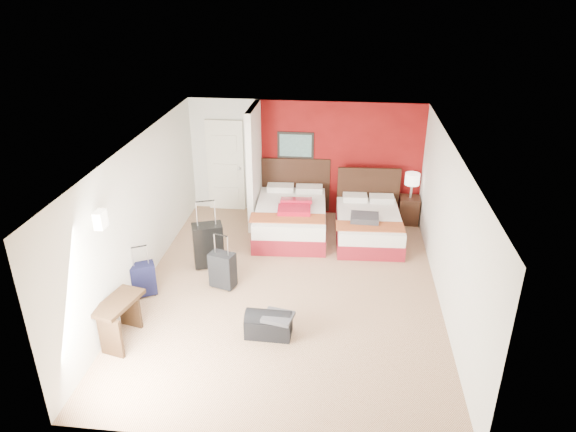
# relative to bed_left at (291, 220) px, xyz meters

# --- Properties ---
(ground) EXTENTS (6.50, 6.50, 0.00)m
(ground) POSITION_rel_bed_left_xyz_m (0.19, -2.12, -0.30)
(ground) COLOR tan
(ground) RESTS_ON ground
(room_walls) EXTENTS (5.02, 6.52, 2.50)m
(room_walls) POSITION_rel_bed_left_xyz_m (-1.22, -0.70, 0.95)
(room_walls) COLOR silver
(room_walls) RESTS_ON ground
(red_accent_panel) EXTENTS (3.50, 0.04, 2.50)m
(red_accent_panel) POSITION_rel_bed_left_xyz_m (0.94, 1.11, 0.95)
(red_accent_panel) COLOR maroon
(red_accent_panel) RESTS_ON ground
(partition_wall) EXTENTS (0.12, 1.20, 2.50)m
(partition_wall) POSITION_rel_bed_left_xyz_m (-0.81, 0.49, 0.95)
(partition_wall) COLOR silver
(partition_wall) RESTS_ON ground
(entry_door) EXTENTS (0.82, 0.06, 2.05)m
(entry_door) POSITION_rel_bed_left_xyz_m (-1.56, 1.08, 0.72)
(entry_door) COLOR silver
(entry_door) RESTS_ON ground
(bed_left) EXTENTS (1.53, 2.10, 0.61)m
(bed_left) POSITION_rel_bed_left_xyz_m (0.00, 0.00, 0.00)
(bed_left) COLOR white
(bed_left) RESTS_ON ground
(bed_right) EXTENTS (1.34, 1.85, 0.54)m
(bed_right) POSITION_rel_bed_left_xyz_m (1.57, -0.11, -0.03)
(bed_right) COLOR silver
(bed_right) RESTS_ON ground
(red_suitcase_open) EXTENTS (0.70, 0.92, 0.11)m
(red_suitcase_open) POSITION_rel_bed_left_xyz_m (0.10, -0.10, 0.36)
(red_suitcase_open) COLOR #AB0E26
(red_suitcase_open) RESTS_ON bed_left
(jacket_bundle) EXTENTS (0.55, 0.44, 0.13)m
(jacket_bundle) POSITION_rel_bed_left_xyz_m (1.47, -0.41, 0.30)
(jacket_bundle) COLOR #3A393F
(jacket_bundle) RESTS_ON bed_right
(nightstand) EXTENTS (0.44, 0.44, 0.58)m
(nightstand) POSITION_rel_bed_left_xyz_m (2.46, 0.78, -0.01)
(nightstand) COLOR black
(nightstand) RESTS_ON ground
(table_lamp) EXTENTS (0.39, 0.39, 0.54)m
(table_lamp) POSITION_rel_bed_left_xyz_m (2.46, 0.78, 0.54)
(table_lamp) COLOR white
(table_lamp) RESTS_ON nightstand
(suitcase_black) EXTENTS (0.61, 0.49, 0.80)m
(suitcase_black) POSITION_rel_bed_left_xyz_m (-1.35, -1.48, 0.09)
(suitcase_black) COLOR black
(suitcase_black) RESTS_ON ground
(suitcase_charcoal) EXTENTS (0.47, 0.37, 0.61)m
(suitcase_charcoal) POSITION_rel_bed_left_xyz_m (-0.93, -2.16, 0.00)
(suitcase_charcoal) COLOR black
(suitcase_charcoal) RESTS_ON ground
(suitcase_navy) EXTENTS (0.47, 0.40, 0.55)m
(suitcase_navy) POSITION_rel_bed_left_xyz_m (-2.19, -2.55, -0.03)
(suitcase_navy) COLOR black
(suitcase_navy) RESTS_ON ground
(duffel_bag) EXTENTS (0.69, 0.38, 0.34)m
(duffel_bag) POSITION_rel_bed_left_xyz_m (0.03, -3.38, -0.13)
(duffel_bag) COLOR black
(duffel_bag) RESTS_ON ground
(jacket_draped) EXTENTS (0.49, 0.44, 0.06)m
(jacket_draped) POSITION_rel_bed_left_xyz_m (0.18, -3.43, 0.07)
(jacket_draped) COLOR #3C3D42
(jacket_draped) RESTS_ON duffel_bag
(desk) EXTENTS (0.59, 0.89, 0.68)m
(desk) POSITION_rel_bed_left_xyz_m (-2.09, -3.73, 0.03)
(desk) COLOR black
(desk) RESTS_ON ground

